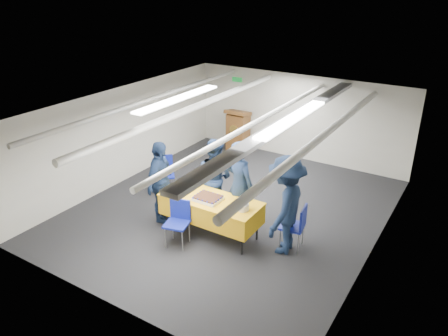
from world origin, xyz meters
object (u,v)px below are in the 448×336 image
(chair_near, at_px, (178,218))
(sailor_d, at_px, (285,205))
(sheet_cake, at_px, (208,198))
(sailor_a, at_px, (240,186))
(sailor_c, at_px, (160,182))
(podium, at_px, (238,131))
(chair_left, at_px, (165,170))
(serving_table, at_px, (211,208))
(sailor_b, at_px, (214,177))
(chair_right, at_px, (297,223))

(chair_near, bearing_deg, sailor_d, 25.10)
(sheet_cake, height_order, sailor_a, sailor_a)
(sailor_a, distance_m, sailor_c, 1.60)
(podium, distance_m, chair_left, 3.10)
(podium, bearing_deg, sailor_d, -50.03)
(serving_table, xyz_separation_m, sailor_b, (-0.39, 0.72, 0.28))
(chair_near, distance_m, chair_right, 2.17)
(sailor_a, relative_size, sailor_d, 0.99)
(sheet_cake, height_order, chair_near, chair_near)
(sheet_cake, relative_size, sailor_a, 0.27)
(podium, bearing_deg, chair_right, -47.24)
(sailor_c, bearing_deg, chair_right, -95.34)
(sailor_d, bearing_deg, sailor_b, -110.29)
(chair_near, relative_size, chair_right, 1.00)
(podium, xyz_separation_m, chair_near, (1.43, -4.63, -0.08))
(sailor_a, relative_size, sailor_c, 1.07)
(sheet_cake, relative_size, podium, 0.40)
(podium, distance_m, sailor_c, 4.20)
(serving_table, distance_m, sailor_d, 1.49)
(podium, height_order, chair_near, podium)
(sailor_b, distance_m, sailor_d, 1.87)
(serving_table, relative_size, chair_left, 2.25)
(chair_left, bearing_deg, sailor_a, -11.39)
(chair_left, bearing_deg, chair_right, -8.92)
(serving_table, xyz_separation_m, chair_near, (-0.34, -0.57, -0.03))
(sheet_cake, xyz_separation_m, chair_right, (1.61, 0.49, -0.28))
(chair_near, distance_m, sailor_c, 1.00)
(chair_right, xyz_separation_m, sailor_b, (-1.99, 0.30, 0.30))
(podium, xyz_separation_m, chair_left, (-0.15, -3.09, -0.08))
(chair_right, distance_m, sailor_c, 2.81)
(sailor_c, bearing_deg, sailor_b, -59.00)
(sailor_a, bearing_deg, chair_right, -170.51)
(sailor_b, bearing_deg, chair_left, -7.43)
(sailor_a, height_order, sailor_b, sailor_a)
(serving_table, distance_m, sheet_cake, 0.26)
(serving_table, bearing_deg, podium, 113.56)
(serving_table, height_order, sailor_d, sailor_d)
(chair_right, height_order, chair_left, same)
(podium, height_order, chair_left, podium)
(serving_table, bearing_deg, chair_right, 14.60)
(serving_table, xyz_separation_m, sailor_c, (-1.15, -0.08, 0.30))
(chair_near, bearing_deg, sailor_a, 58.46)
(chair_right, xyz_separation_m, chair_left, (-3.52, 0.55, 0.00))
(chair_near, height_order, chair_left, same)
(serving_table, height_order, sailor_a, sailor_a)
(chair_right, bearing_deg, sailor_d, -136.52)
(sailor_a, distance_m, sailor_b, 0.75)
(serving_table, relative_size, sailor_c, 1.14)
(podium, bearing_deg, sailor_a, -59.32)
(sheet_cake, height_order, sailor_b, sailor_b)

